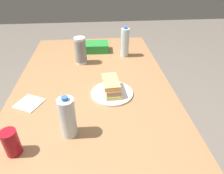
% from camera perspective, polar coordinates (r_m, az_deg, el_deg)
% --- Properties ---
extents(ground_plane, '(8.00, 8.00, 0.00)m').
position_cam_1_polar(ground_plane, '(1.80, -4.09, -19.62)').
color(ground_plane, '#70665B').
extents(dining_table, '(1.72, 1.00, 0.73)m').
position_cam_1_polar(dining_table, '(1.34, -5.20, -2.77)').
color(dining_table, '#9E7047').
rests_on(dining_table, ground_plane).
extents(paper_plate, '(0.25, 0.25, 0.01)m').
position_cam_1_polar(paper_plate, '(1.22, 0.00, -1.72)').
color(paper_plate, white).
rests_on(paper_plate, dining_table).
extents(sandwich, '(0.19, 0.11, 0.08)m').
position_cam_1_polar(sandwich, '(1.19, -0.12, 0.20)').
color(sandwich, '#DBB26B').
rests_on(sandwich, paper_plate).
extents(soda_can_red, '(0.07, 0.07, 0.12)m').
position_cam_1_polar(soda_can_red, '(0.96, -26.61, -13.87)').
color(soda_can_red, maroon).
rests_on(soda_can_red, dining_table).
extents(chip_bag, '(0.16, 0.23, 0.07)m').
position_cam_1_polar(chip_bag, '(1.77, -4.86, 11.20)').
color(chip_bag, '#268C38').
rests_on(chip_bag, dining_table).
extents(water_bottle_tall, '(0.07, 0.07, 0.22)m').
position_cam_1_polar(water_bottle_tall, '(0.93, -12.42, -8.41)').
color(water_bottle_tall, silver).
rests_on(water_bottle_tall, dining_table).
extents(plastic_cup_stack, '(0.08, 0.08, 0.20)m').
position_cam_1_polar(plastic_cup_stack, '(1.55, -8.88, 10.13)').
color(plastic_cup_stack, silver).
rests_on(plastic_cup_stack, dining_table).
extents(water_bottle_spare, '(0.07, 0.07, 0.24)m').
position_cam_1_polar(water_bottle_spare, '(1.65, 3.66, 12.45)').
color(water_bottle_spare, silver).
rests_on(water_bottle_spare, dining_table).
extents(paper_napkin, '(0.18, 0.18, 0.01)m').
position_cam_1_polar(paper_napkin, '(1.24, -22.36, -4.27)').
color(paper_napkin, white).
rests_on(paper_napkin, dining_table).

